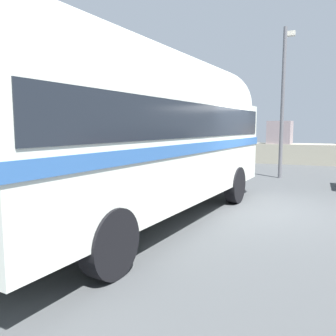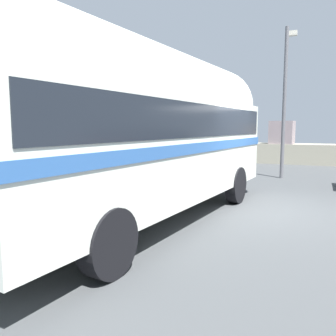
# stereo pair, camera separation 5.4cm
# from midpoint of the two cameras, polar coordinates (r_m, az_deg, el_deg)

# --- Properties ---
(ground) EXTENTS (32.00, 26.00, 0.02)m
(ground) POSITION_cam_midpoint_polar(r_m,az_deg,el_deg) (8.67, 15.61, -6.83)
(ground) COLOR #404244
(breakwater) EXTENTS (31.36, 2.24, 2.37)m
(breakwater) POSITION_cam_midpoint_polar(r_m,az_deg,el_deg) (20.25, 20.30, 2.61)
(breakwater) COLOR gray
(breakwater) RESTS_ON ground
(vintage_coach) EXTENTS (3.51, 8.82, 3.70)m
(vintage_coach) POSITION_cam_midpoint_polar(r_m,az_deg,el_deg) (7.19, -3.41, 7.05)
(vintage_coach) COLOR black
(vintage_coach) RESTS_ON ground
(lamp_post) EXTENTS (0.44, 0.90, 5.78)m
(lamp_post) POSITION_cam_midpoint_polar(r_m,az_deg,el_deg) (14.25, 19.11, 11.60)
(lamp_post) COLOR #5B5B60
(lamp_post) RESTS_ON ground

